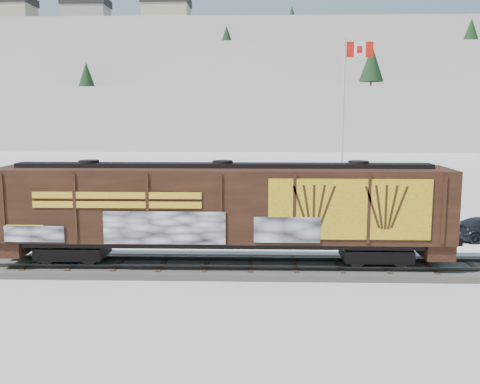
{
  "coord_description": "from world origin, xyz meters",
  "views": [
    {
      "loc": [
        -1.77,
        -23.52,
        7.06
      ],
      "look_at": [
        -2.57,
        3.0,
        3.16
      ],
      "focal_mm": 40.0,
      "sensor_mm": 36.0,
      "label": 1
    }
  ],
  "objects_px": {
    "hopper_railcar": "(223,207)",
    "car_silver": "(255,225)",
    "flagpole": "(344,153)",
    "car_white": "(320,223)"
  },
  "relations": [
    {
      "from": "hopper_railcar",
      "to": "flagpole",
      "type": "relative_size",
      "value": 1.67
    },
    {
      "from": "flagpole",
      "to": "car_silver",
      "type": "bearing_deg",
      "value": -134.21
    },
    {
      "from": "hopper_railcar",
      "to": "flagpole",
      "type": "height_order",
      "value": "flagpole"
    },
    {
      "from": "flagpole",
      "to": "car_white",
      "type": "relative_size",
      "value": 2.32
    },
    {
      "from": "flagpole",
      "to": "car_white",
      "type": "height_order",
      "value": "flagpole"
    },
    {
      "from": "hopper_railcar",
      "to": "car_silver",
      "type": "relative_size",
      "value": 4.55
    },
    {
      "from": "car_white",
      "to": "flagpole",
      "type": "bearing_deg",
      "value": -38.48
    },
    {
      "from": "hopper_railcar",
      "to": "flagpole",
      "type": "distance_m",
      "value": 14.59
    },
    {
      "from": "hopper_railcar",
      "to": "flagpole",
      "type": "bearing_deg",
      "value": 59.55
    },
    {
      "from": "hopper_railcar",
      "to": "car_silver",
      "type": "distance_m",
      "value": 6.91
    }
  ]
}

